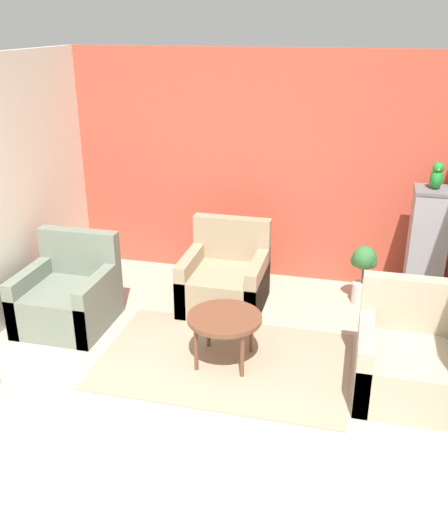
# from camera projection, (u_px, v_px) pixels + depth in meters

# --- Properties ---
(ground_plane) EXTENTS (20.00, 20.00, 0.00)m
(ground_plane) POSITION_uv_depth(u_px,v_px,m) (165.00, 469.00, 3.86)
(ground_plane) COLOR #B2A893
(ground_plane) RESTS_ON ground
(wall_back_accent) EXTENTS (4.45, 0.06, 2.55)m
(wall_back_accent) POSITION_uv_depth(u_px,v_px,m) (260.00, 168.00, 6.39)
(wall_back_accent) COLOR #C64C38
(wall_back_accent) RESTS_ON ground_plane
(area_rug) EXTENTS (2.19, 1.43, 0.01)m
(area_rug) POSITION_uv_depth(u_px,v_px,m) (225.00, 361.00, 5.08)
(area_rug) COLOR gray
(area_rug) RESTS_ON ground_plane
(coffee_table) EXTENTS (0.65, 0.65, 0.46)m
(coffee_table) POSITION_uv_depth(u_px,v_px,m) (225.00, 321.00, 4.93)
(coffee_table) COLOR brown
(coffee_table) RESTS_ON ground_plane
(armchair_left) EXTENTS (0.83, 0.84, 0.88)m
(armchair_left) POSITION_uv_depth(u_px,v_px,m) (69.00, 298.00, 5.63)
(armchair_left) COLOR slate
(armchair_left) RESTS_ON ground_plane
(armchair_right) EXTENTS (0.83, 0.84, 0.88)m
(armchair_right) POSITION_uv_depth(u_px,v_px,m) (409.00, 362.00, 4.57)
(armchair_right) COLOR tan
(armchair_right) RESTS_ON ground_plane
(armchair_middle) EXTENTS (0.83, 0.84, 0.88)m
(armchair_middle) POSITION_uv_depth(u_px,v_px,m) (225.00, 281.00, 5.98)
(armchair_middle) COLOR #9E896B
(armchair_middle) RESTS_ON ground_plane
(birdcage) EXTENTS (0.47, 0.47, 1.29)m
(birdcage) POSITION_uv_depth(u_px,v_px,m) (426.00, 253.00, 5.83)
(birdcage) COLOR slate
(birdcage) RESTS_ON ground_plane
(parrot) EXTENTS (0.13, 0.23, 0.27)m
(parrot) POSITION_uv_depth(u_px,v_px,m) (437.00, 176.00, 5.52)
(parrot) COLOR #1E842D
(parrot) RESTS_ON birdcage
(potted_plant) EXTENTS (0.28, 0.25, 0.65)m
(potted_plant) POSITION_uv_depth(u_px,v_px,m) (363.00, 269.00, 5.98)
(potted_plant) COLOR beige
(potted_plant) RESTS_ON ground_plane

